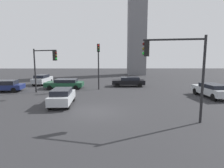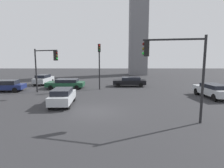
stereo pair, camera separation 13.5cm
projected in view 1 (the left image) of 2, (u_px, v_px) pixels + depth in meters
name	position (u px, v px, depth m)	size (l,w,h in m)	color
ground_plane	(95.00, 111.00, 14.87)	(99.13, 99.13, 0.00)	#2D2D30
traffic_light_0	(175.00, 61.00, 12.24)	(3.76, 1.13, 5.49)	black
traffic_light_1	(44.00, 61.00, 21.03)	(3.24, 2.28, 5.00)	black
traffic_light_2	(98.00, 58.00, 23.89)	(0.36, 0.48, 5.67)	black
car_0	(4.00, 86.00, 22.94)	(4.59, 2.22, 1.34)	navy
car_1	(212.00, 90.00, 19.77)	(2.37, 4.78, 1.41)	#ADB2B7
car_2	(65.00, 83.00, 25.16)	(4.80, 2.20, 1.23)	#19472D
car_3	(42.00, 79.00, 28.55)	(2.00, 4.18, 1.46)	#ADB2B7
car_4	(129.00, 81.00, 26.95)	(4.54, 1.95, 1.28)	black
car_5	(62.00, 96.00, 16.70)	(1.87, 4.21, 1.44)	#ADB2B7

